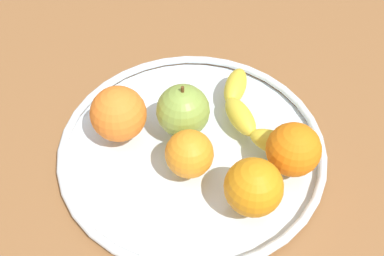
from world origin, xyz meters
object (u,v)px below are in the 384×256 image
at_px(banana, 252,116).
at_px(apple, 184,110).
at_px(orange_front_right, 293,149).
at_px(orange_front_left, 254,187).
at_px(fruit_bowl, 192,146).
at_px(orange_center, 119,114).
at_px(orange_back_left, 189,154).

height_order(banana, apple, apple).
relative_size(apple, orange_front_right, 1.16).
bearing_deg(orange_front_left, fruit_bowl, -169.33).
bearing_deg(fruit_bowl, apple, 175.62).
bearing_deg(orange_front_right, orange_center, -130.57).
bearing_deg(banana, orange_front_right, 7.15).
height_order(orange_center, orange_back_left, orange_center).
height_order(banana, orange_center, orange_center).
height_order(fruit_bowl, apple, apple).
height_order(orange_front_left, orange_front_right, orange_front_left).
distance_m(banana, apple, 0.10).
relative_size(orange_front_right, orange_back_left, 1.12).
xyz_separation_m(fruit_bowl, orange_front_right, (0.09, 0.10, 0.04)).
bearing_deg(orange_front_right, orange_front_left, -70.83).
relative_size(fruit_bowl, orange_front_right, 5.30).
bearing_deg(orange_front_left, banana, 148.56).
distance_m(banana, orange_back_left, 0.12).
xyz_separation_m(fruit_bowl, orange_back_left, (0.04, -0.02, 0.04)).
xyz_separation_m(fruit_bowl, banana, (0.01, 0.09, 0.02)).
bearing_deg(banana, fruit_bowl, -91.39).
relative_size(apple, orange_front_left, 1.14).
height_order(orange_front_right, orange_back_left, orange_front_right).
bearing_deg(orange_center, orange_back_left, 30.71).
height_order(orange_front_left, orange_center, orange_center).
relative_size(orange_front_right, orange_center, 0.92).
distance_m(fruit_bowl, orange_back_left, 0.06).
distance_m(apple, orange_back_left, 0.07).
height_order(apple, orange_front_left, apple).
xyz_separation_m(orange_front_left, orange_front_right, (-0.03, 0.08, -0.00)).
bearing_deg(orange_back_left, orange_center, -149.29).
bearing_deg(fruit_bowl, orange_back_left, -30.65).
bearing_deg(orange_front_left, orange_front_right, 109.17).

